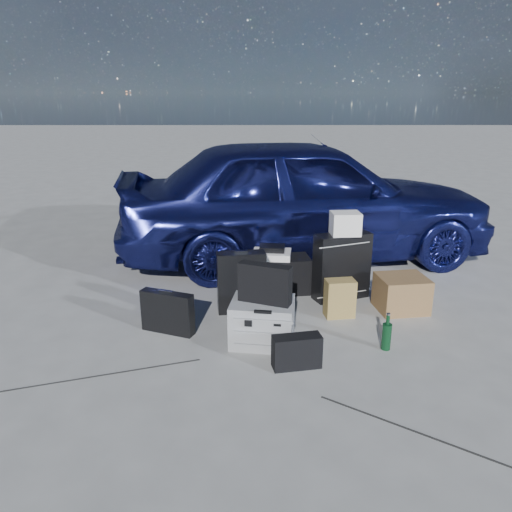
{
  "coord_description": "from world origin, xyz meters",
  "views": [
    {
      "loc": [
        -0.22,
        -3.74,
        2.02
      ],
      "look_at": [
        -0.21,
        0.85,
        0.52
      ],
      "focal_mm": 35.0,
      "sensor_mm": 36.0,
      "label": 1
    }
  ],
  "objects_px": {
    "cardboard_box": "(401,293)",
    "briefcase": "(167,312)",
    "suitcase_right": "(342,266)",
    "duffel_bag": "(273,275)",
    "green_bottle": "(387,332)",
    "pelican_case": "(262,322)",
    "car": "(304,198)",
    "suitcase_left": "(241,282)"
  },
  "relations": [
    {
      "from": "cardboard_box",
      "to": "briefcase",
      "type": "bearing_deg",
      "value": -167.86
    },
    {
      "from": "suitcase_right",
      "to": "cardboard_box",
      "type": "distance_m",
      "value": 0.64
    },
    {
      "from": "duffel_bag",
      "to": "green_bottle",
      "type": "distance_m",
      "value": 1.54
    },
    {
      "from": "briefcase",
      "to": "duffel_bag",
      "type": "bearing_deg",
      "value": 65.91
    },
    {
      "from": "pelican_case",
      "to": "briefcase",
      "type": "height_order",
      "value": "briefcase"
    },
    {
      "from": "briefcase",
      "to": "suitcase_right",
      "type": "distance_m",
      "value": 1.83
    },
    {
      "from": "cardboard_box",
      "to": "duffel_bag",
      "type": "bearing_deg",
      "value": 159.34
    },
    {
      "from": "briefcase",
      "to": "suitcase_right",
      "type": "relative_size",
      "value": 0.71
    },
    {
      "from": "car",
      "to": "green_bottle",
      "type": "relative_size",
      "value": 14.79
    },
    {
      "from": "pelican_case",
      "to": "green_bottle",
      "type": "relative_size",
      "value": 1.67
    },
    {
      "from": "briefcase",
      "to": "duffel_bag",
      "type": "relative_size",
      "value": 0.63
    },
    {
      "from": "duffel_bag",
      "to": "cardboard_box",
      "type": "xyz_separation_m",
      "value": [
        1.23,
        -0.46,
        -0.02
      ]
    },
    {
      "from": "suitcase_right",
      "to": "cardboard_box",
      "type": "relative_size",
      "value": 1.51
    },
    {
      "from": "suitcase_left",
      "to": "green_bottle",
      "type": "relative_size",
      "value": 1.93
    },
    {
      "from": "cardboard_box",
      "to": "suitcase_right",
      "type": "bearing_deg",
      "value": 150.5
    },
    {
      "from": "suitcase_right",
      "to": "duffel_bag",
      "type": "xyz_separation_m",
      "value": [
        -0.69,
        0.16,
        -0.15
      ]
    },
    {
      "from": "suitcase_left",
      "to": "briefcase",
      "type": "bearing_deg",
      "value": -152.84
    },
    {
      "from": "suitcase_left",
      "to": "cardboard_box",
      "type": "bearing_deg",
      "value": -7.01
    },
    {
      "from": "car",
      "to": "green_bottle",
      "type": "height_order",
      "value": "car"
    },
    {
      "from": "briefcase",
      "to": "cardboard_box",
      "type": "distance_m",
      "value": 2.24
    },
    {
      "from": "briefcase",
      "to": "cardboard_box",
      "type": "height_order",
      "value": "briefcase"
    },
    {
      "from": "pelican_case",
      "to": "car",
      "type": "bearing_deg",
      "value": 84.52
    },
    {
      "from": "suitcase_left",
      "to": "duffel_bag",
      "type": "xyz_separation_m",
      "value": [
        0.32,
        0.49,
        -0.11
      ]
    },
    {
      "from": "car",
      "to": "suitcase_right",
      "type": "distance_m",
      "value": 1.43
    },
    {
      "from": "suitcase_right",
      "to": "green_bottle",
      "type": "height_order",
      "value": "suitcase_right"
    },
    {
      "from": "suitcase_right",
      "to": "pelican_case",
      "type": "bearing_deg",
      "value": -152.38
    },
    {
      "from": "car",
      "to": "briefcase",
      "type": "height_order",
      "value": "car"
    },
    {
      "from": "cardboard_box",
      "to": "green_bottle",
      "type": "bearing_deg",
      "value": -113.31
    },
    {
      "from": "pelican_case",
      "to": "briefcase",
      "type": "bearing_deg",
      "value": 175.06
    },
    {
      "from": "car",
      "to": "suitcase_right",
      "type": "height_order",
      "value": "car"
    },
    {
      "from": "duffel_bag",
      "to": "green_bottle",
      "type": "relative_size",
      "value": 2.48
    },
    {
      "from": "pelican_case",
      "to": "briefcase",
      "type": "distance_m",
      "value": 0.85
    },
    {
      "from": "car",
      "to": "duffel_bag",
      "type": "xyz_separation_m",
      "value": [
        -0.42,
        -1.18,
        -0.58
      ]
    },
    {
      "from": "duffel_bag",
      "to": "green_bottle",
      "type": "bearing_deg",
      "value": -61.9
    },
    {
      "from": "pelican_case",
      "to": "duffel_bag",
      "type": "distance_m",
      "value": 1.13
    },
    {
      "from": "car",
      "to": "duffel_bag",
      "type": "relative_size",
      "value": 5.96
    },
    {
      "from": "car",
      "to": "suitcase_left",
      "type": "height_order",
      "value": "car"
    },
    {
      "from": "suitcase_left",
      "to": "green_bottle",
      "type": "height_order",
      "value": "suitcase_left"
    },
    {
      "from": "green_bottle",
      "to": "cardboard_box",
      "type": "bearing_deg",
      "value": 66.69
    },
    {
      "from": "suitcase_left",
      "to": "suitcase_right",
      "type": "distance_m",
      "value": 1.06
    },
    {
      "from": "pelican_case",
      "to": "suitcase_right",
      "type": "bearing_deg",
      "value": 57.67
    },
    {
      "from": "car",
      "to": "suitcase_left",
      "type": "relative_size",
      "value": 7.65
    }
  ]
}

